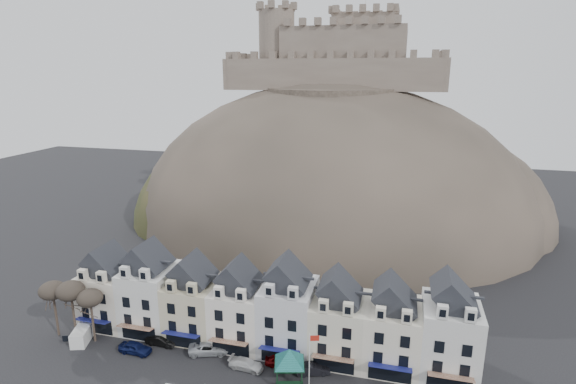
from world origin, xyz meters
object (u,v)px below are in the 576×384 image
object	(u,v)px
bus_shelter	(289,357)
car_charcoal	(313,369)
flagpole	(310,360)
car_silver	(209,348)
white_van	(83,334)
car_black	(161,340)
car_navy	(135,348)
car_white	(246,364)
car_maroon	(282,360)

from	to	relation	value
bus_shelter	car_charcoal	size ratio (longest dim) A/B	1.64
flagpole	car_silver	xyz separation A→B (m)	(-14.53, 4.23, -3.72)
car_silver	car_charcoal	distance (m)	14.26
white_van	car_black	xyz separation A→B (m)	(11.07, 1.84, -0.31)
flagpole	car_navy	distance (m)	24.43
white_van	car_navy	size ratio (longest dim) A/B	1.08
white_van	car_black	distance (m)	11.23
car_navy	car_black	size ratio (longest dim) A/B	1.05
car_silver	car_white	xyz separation A→B (m)	(5.85, -1.90, -0.11)
car_silver	car_charcoal	size ratio (longest dim) A/B	1.29
car_navy	car_white	bearing A→B (deg)	-85.83
car_white	car_charcoal	bearing A→B (deg)	-77.26
car_black	car_maroon	distance (m)	17.10
white_van	car_charcoal	world-z (taller)	white_van
bus_shelter	flagpole	world-z (taller)	flagpole
car_maroon	flagpole	bearing A→B (deg)	-144.99
car_navy	car_maroon	distance (m)	19.68
bus_shelter	car_white	bearing A→B (deg)	155.68
car_white	car_black	bearing A→B (deg)	86.60
white_van	car_silver	world-z (taller)	white_van
car_navy	car_silver	size ratio (longest dim) A/B	0.83
car_charcoal	car_black	bearing A→B (deg)	69.02
car_navy	car_maroon	size ratio (longest dim) A/B	1.05
flagpole	car_silver	world-z (taller)	flagpole
car_black	car_charcoal	world-z (taller)	car_black
flagpole	car_maroon	bearing A→B (deg)	137.21
car_white	car_maroon	bearing A→B (deg)	-60.32
flagpole	car_navy	world-z (taller)	flagpole
bus_shelter	car_navy	world-z (taller)	bus_shelter
flagpole	car_black	world-z (taller)	flagpole
white_van	car_navy	world-z (taller)	white_van
white_van	car_charcoal	xyz separation A→B (m)	(32.44, 1.10, -0.33)
car_silver	car_white	distance (m)	6.15
bus_shelter	car_navy	size ratio (longest dim) A/B	1.53
car_white	bus_shelter	bearing A→B (deg)	-94.72
car_white	flagpole	bearing A→B (deg)	-100.11
bus_shelter	flagpole	bearing A→B (deg)	-40.17
bus_shelter	car_silver	distance (m)	12.40
white_van	car_white	xyz separation A→B (m)	(24.06, -0.05, -0.36)
car_black	car_silver	distance (m)	7.14
car_navy	car_silver	bearing A→B (deg)	-73.41
bus_shelter	car_white	world-z (taller)	bus_shelter
car_maroon	car_white	bearing A→B (deg)	102.57
car_navy	flagpole	bearing A→B (deg)	-92.17
bus_shelter	white_van	bearing A→B (deg)	163.30
flagpole	car_charcoal	size ratio (longest dim) A/B	1.88
car_silver	car_maroon	distance (m)	9.96
car_white	car_navy	bearing A→B (deg)	97.15
car_maroon	car_charcoal	xyz separation A→B (m)	(4.27, -0.75, -0.03)
car_white	car_charcoal	xyz separation A→B (m)	(8.39, 1.15, 0.03)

